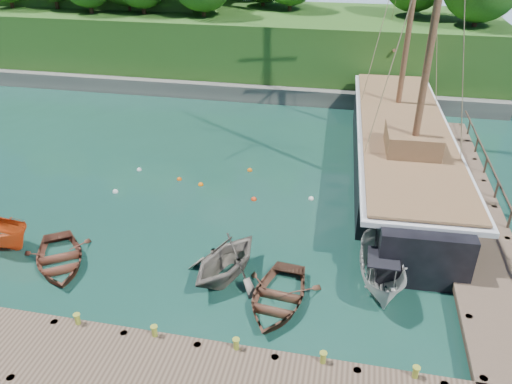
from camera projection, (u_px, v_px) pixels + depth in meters
ground at (220, 267)px, 22.35m from camera, size 160.00×160.00×0.00m
dock_near at (226, 384)px, 16.22m from camera, size 20.00×3.20×1.10m
dock_east at (467, 207)px, 26.09m from camera, size 3.20×24.00×1.10m
bollard_0 at (81, 335)px, 18.69m from camera, size 0.26×0.26×0.45m
bollard_1 at (157, 348)px, 18.16m from camera, size 0.26×0.26×0.45m
bollard_2 at (237, 361)px, 17.63m from camera, size 0.26×0.26×0.45m
bollard_3 at (322, 374)px, 17.10m from camera, size 0.26×0.26×0.45m
rowboat_0 at (60, 265)px, 22.47m from camera, size 4.87×5.21×0.88m
rowboat_1 at (226, 276)px, 21.73m from camera, size 4.79×5.12×2.17m
rowboat_2 at (277, 303)px, 20.22m from camera, size 3.56×4.67×0.90m
cabin_boat_white at (380, 285)px, 21.22m from camera, size 2.17×4.92×1.85m
schooner at (401, 151)px, 30.33m from camera, size 6.34×29.52×21.99m
mooring_buoy_0 at (115, 192)px, 28.33m from camera, size 0.32×0.32×0.32m
mooring_buoy_1 at (201, 185)px, 29.08m from camera, size 0.31×0.31×0.31m
mooring_buoy_2 at (254, 200)px, 27.57m from camera, size 0.32×0.32×0.32m
mooring_buoy_3 at (311, 199)px, 27.63m from camera, size 0.31×0.31×0.31m
mooring_buoy_4 at (179, 180)px, 29.67m from camera, size 0.30×0.30×0.30m
mooring_buoy_5 at (250, 171)px, 30.71m from camera, size 0.32×0.32×0.32m
mooring_buoy_6 at (139, 170)px, 30.78m from camera, size 0.30×0.30×0.30m
headland at (176, 11)px, 48.76m from camera, size 51.00×19.31×12.90m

